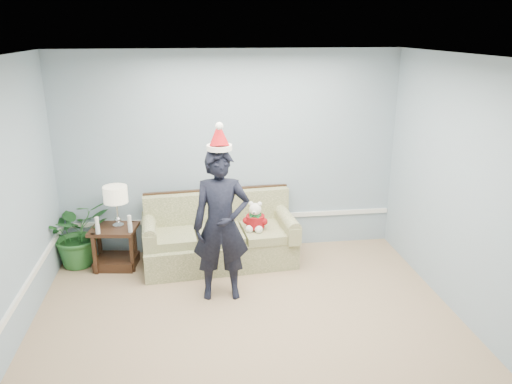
{
  "coord_description": "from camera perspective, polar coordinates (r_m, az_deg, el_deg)",
  "views": [
    {
      "loc": [
        -0.53,
        -3.91,
        2.95
      ],
      "look_at": [
        0.22,
        1.55,
        1.12
      ],
      "focal_mm": 35.0,
      "sensor_mm": 36.0,
      "label": 1
    }
  ],
  "objects": [
    {
      "name": "santa_hat",
      "position": [
        5.25,
        -4.24,
        6.29
      ],
      "size": [
        0.27,
        0.3,
        0.32
      ],
      "rotation": [
        0.0,
        0.0,
        0.0
      ],
      "color": "white",
      "rests_on": "man"
    },
    {
      "name": "teddy_bear",
      "position": [
        6.36,
        -0.07,
        -3.18
      ],
      "size": [
        0.3,
        0.3,
        0.39
      ],
      "rotation": [
        0.0,
        0.0,
        -0.29
      ],
      "color": "white",
      "rests_on": "sofa"
    },
    {
      "name": "houseplant",
      "position": [
        6.81,
        -19.72,
        -4.41
      ],
      "size": [
        1.03,
        0.99,
        0.88
      ],
      "primitive_type": "imported",
      "rotation": [
        0.0,
        0.0,
        0.54
      ],
      "color": "#266129",
      "rests_on": "room_shell"
    },
    {
      "name": "wainscot_trim",
      "position": [
        5.7,
        -13.64,
        -8.2
      ],
      "size": [
        4.49,
        4.99,
        0.06
      ],
      "color": "white",
      "rests_on": "room_shell"
    },
    {
      "name": "man",
      "position": [
        5.53,
        -4.0,
        -3.84
      ],
      "size": [
        0.65,
        0.44,
        1.73
      ],
      "primitive_type": "imported",
      "rotation": [
        0.0,
        0.0,
        -0.04
      ],
      "color": "black",
      "rests_on": "room_shell"
    },
    {
      "name": "sofa",
      "position": [
        6.56,
        -4.24,
        -5.33
      ],
      "size": [
        2.0,
        0.98,
        0.9
      ],
      "rotation": [
        0.0,
        0.0,
        0.08
      ],
      "color": "#485729",
      "rests_on": "room_shell"
    },
    {
      "name": "candle_pair",
      "position": [
        6.36,
        -15.96,
        -3.67
      ],
      "size": [
        0.44,
        0.05,
        0.22
      ],
      "color": "silver",
      "rests_on": "side_table"
    },
    {
      "name": "room_shell",
      "position": [
        4.26,
        -0.09,
        -3.71
      ],
      "size": [
        4.54,
        5.04,
        2.74
      ],
      "color": "tan",
      "rests_on": "ground"
    },
    {
      "name": "table_lamp",
      "position": [
        6.44,
        -15.75,
        -0.46
      ],
      "size": [
        0.3,
        0.3,
        0.53
      ],
      "color": "silver",
      "rests_on": "side_table"
    },
    {
      "name": "side_table",
      "position": [
        6.69,
        -15.74,
        -6.54
      ],
      "size": [
        0.62,
        0.55,
        0.54
      ],
      "rotation": [
        0.0,
        0.0,
        -0.15
      ],
      "color": "#372114",
      "rests_on": "room_shell"
    }
  ]
}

